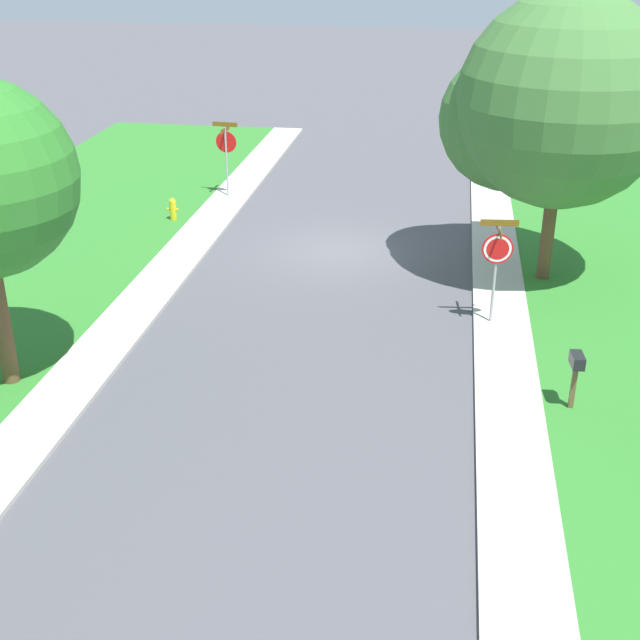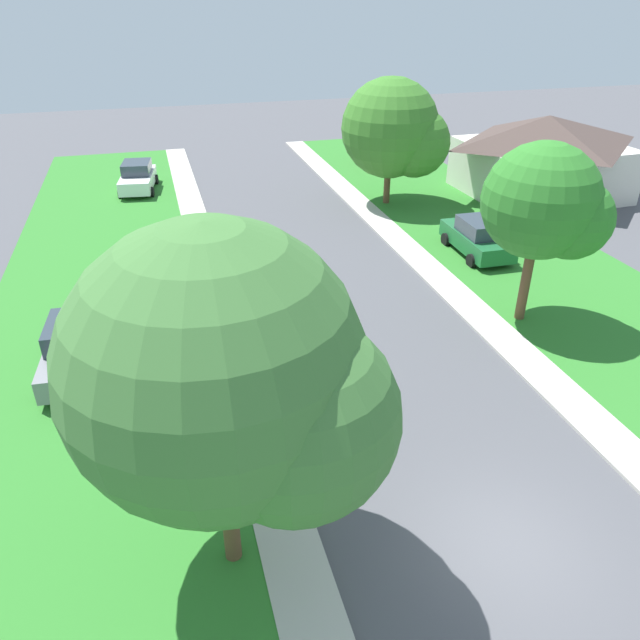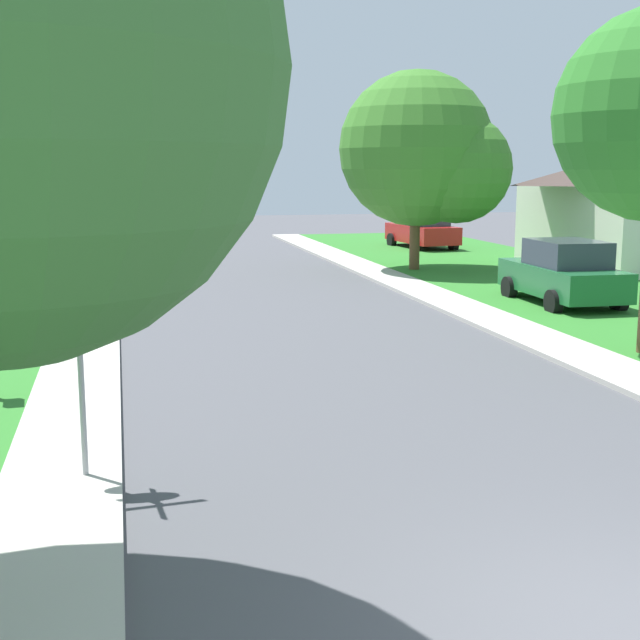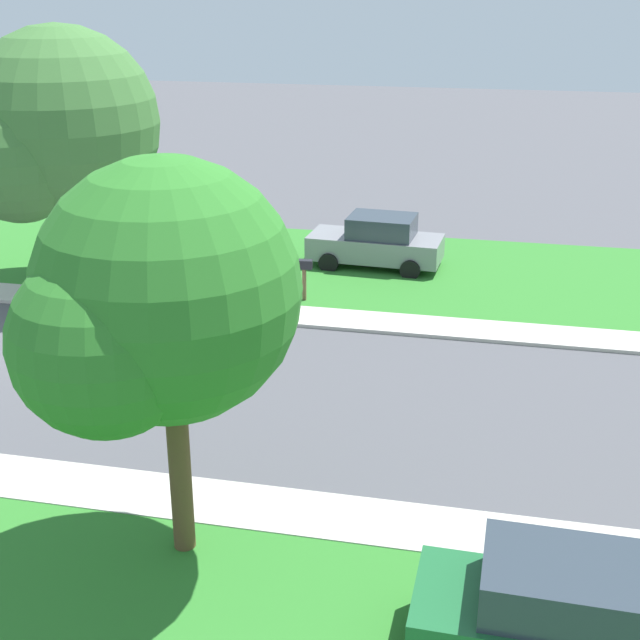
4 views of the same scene
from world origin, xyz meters
name	(u,v)px [view 1 (image 1 of 4)]	position (x,y,z in m)	size (l,w,h in m)	color
ground_plane	(340,252)	(0.00, 0.00, 0.00)	(120.00, 120.00, 0.00)	#4C4C51
sidewalk_east	(8,460)	(4.70, 12.00, 0.05)	(1.40, 56.00, 0.10)	#B7B2A8
sidewalk_west	(518,509)	(-4.70, 12.00, 0.05)	(1.40, 56.00, 0.10)	#B7B2A8
stop_sign_near_corner	(226,147)	(4.80, -4.87, 1.89)	(0.92, 0.92, 2.77)	#9E9EA3
stop_sign_far_corner	(497,255)	(-4.42, 4.56, 1.89)	(0.92, 0.92, 2.77)	#9E9EA3
tree_across_right	(550,106)	(-5.63, 1.11, 4.81)	(5.98, 5.56, 7.77)	brown
fire_hydrant	(173,209)	(5.93, -1.91, 0.44)	(0.38, 0.22, 0.83)	gold
mailbox	(576,368)	(-5.95, 8.46, 1.01)	(0.28, 0.50, 1.31)	brown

